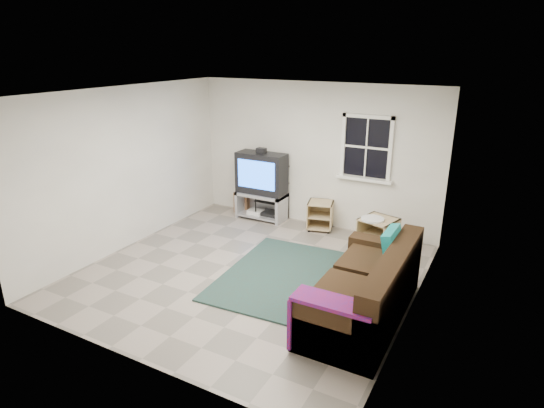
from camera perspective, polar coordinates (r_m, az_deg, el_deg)
The scene contains 8 objects.
room at distance 7.91m, azimuth 11.72°, elevation 6.44°, with size 4.60×4.62×4.60m.
tv_unit at distance 8.62m, azimuth -1.30°, elevation 2.98°, with size 0.94×0.47×1.39m.
av_rack at distance 8.65m, azimuth -0.04°, elevation 1.04°, with size 0.55×0.40×1.09m.
side_table_left at distance 8.32m, azimuth 6.11°, elevation -1.26°, with size 0.54×0.54×0.52m.
side_table_right at distance 7.53m, azimuth 13.22°, elevation -3.46°, with size 0.63×0.63×0.60m.
sofa at distance 5.72m, azimuth 11.67°, elevation -10.75°, with size 0.95×2.15×0.98m.
shag_rug at distance 6.68m, azimuth 1.48°, elevation -9.00°, with size 1.64×2.26×0.03m, color black.
paper_bag at distance 9.14m, azimuth -3.79°, elevation 0.23°, with size 0.29×0.19×0.41m, color #936442.
Camera 1 is at (3.16, -5.14, 3.16)m, focal length 30.00 mm.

